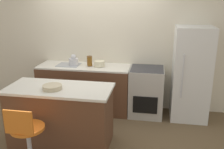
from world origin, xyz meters
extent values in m
plane|color=brown|center=(0.00, 0.00, 0.00)|extent=(14.00, 14.00, 0.00)
cube|color=beige|center=(0.00, 0.70, 1.30)|extent=(8.00, 0.06, 2.60)
cube|color=brown|center=(-0.27, 0.34, 0.45)|extent=(1.83, 0.65, 0.91)
cube|color=silver|center=(-0.27, 0.34, 0.92)|extent=(1.83, 0.65, 0.03)
cube|color=#9EA3A8|center=(-0.60, 0.34, 0.94)|extent=(0.44, 0.36, 0.01)
cube|color=brown|center=(-0.29, -0.94, 0.45)|extent=(1.53, 0.70, 0.90)
cube|color=silver|center=(-0.29, -0.94, 0.92)|extent=(1.60, 0.74, 0.04)
cube|color=#B7B2A8|center=(0.97, 0.34, 0.47)|extent=(0.65, 0.65, 0.94)
cube|color=black|center=(0.97, 0.01, 0.33)|extent=(0.45, 0.01, 0.33)
cube|color=#333338|center=(0.97, 0.34, 0.94)|extent=(0.61, 0.61, 0.01)
cube|color=silver|center=(1.78, 0.35, 0.88)|extent=(0.66, 0.64, 1.75)
cube|color=silver|center=(1.60, 0.02, 0.92)|extent=(0.02, 0.02, 0.79)
cylinder|color=#B7B7BC|center=(-0.49, -1.59, 0.28)|extent=(0.06, 0.06, 0.57)
cylinder|color=orange|center=(-0.49, -1.59, 0.59)|extent=(0.45, 0.45, 0.04)
cube|color=orange|center=(-0.49, -1.78, 0.77)|extent=(0.38, 0.02, 0.32)
cylinder|color=silver|center=(-0.49, 0.33, 1.01)|extent=(0.18, 0.18, 0.14)
sphere|color=silver|center=(-0.49, 0.33, 1.11)|extent=(0.10, 0.10, 0.10)
cylinder|color=beige|center=(0.04, 0.33, 1.00)|extent=(0.21, 0.21, 0.11)
cylinder|color=brown|center=(-0.15, 0.33, 1.04)|extent=(0.10, 0.10, 0.18)
cylinder|color=brown|center=(-0.15, 0.33, 1.13)|extent=(0.11, 0.11, 0.02)
cylinder|color=#C1B28E|center=(-0.36, -1.04, 0.97)|extent=(0.29, 0.29, 0.06)
camera|label=1|loc=(1.12, -4.28, 2.22)|focal=40.00mm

